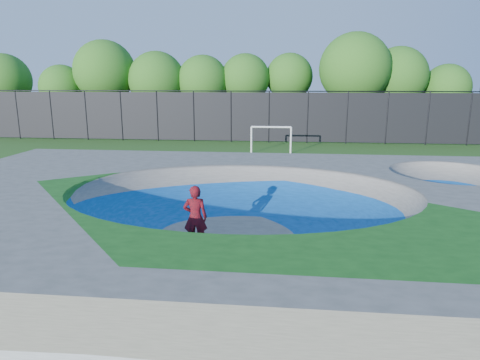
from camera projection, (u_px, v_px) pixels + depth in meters
The scene contains 7 objects.
ground at pixel (241, 235), 13.66m from camera, with size 120.00×120.00×0.00m, color #275216.
skate_deck at pixel (241, 213), 13.49m from camera, with size 22.00×14.00×1.50m, color gray.
skater at pixel (195, 217), 12.37m from camera, with size 0.69×0.46×1.91m, color #AD0D18.
skateboard at pixel (196, 247), 12.58m from camera, with size 0.78×0.22×0.05m, color black.
soccer_goal at pixel (271, 135), 28.69m from camera, with size 2.78×0.12×1.83m.
fence at pixel (269, 116), 33.51m from camera, with size 48.09×0.09×4.04m.
treeline at pixel (262, 77), 37.54m from camera, with size 53.95×7.02×8.79m.
Camera 1 is at (1.33, -12.83, 4.82)m, focal length 32.00 mm.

